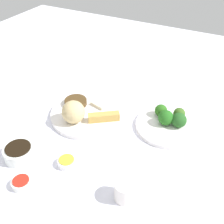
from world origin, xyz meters
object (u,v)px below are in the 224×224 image
teacup (125,191)px  broccoli_plate (168,126)px  soy_sauce_bowl (19,153)px  main_plate (89,114)px  sauce_ramekin_hot_mustard (67,162)px  sauce_ramekin_sweet_and_sour (22,183)px

teacup → broccoli_plate: bearing=-1.4°
broccoli_plate → soy_sauce_bowl: bearing=134.4°
main_plate → soy_sauce_bowl: size_ratio=3.02×
main_plate → soy_sauce_bowl: bearing=164.7°
main_plate → sauce_ramekin_hot_mustard: bearing=-164.3°
soy_sauce_bowl → sauce_ramekin_sweet_and_sour: 0.12m
broccoli_plate → sauce_ramekin_sweet_and_sour: bearing=147.0°
broccoli_plate → soy_sauce_bowl: soy_sauce_bowl is taller
soy_sauce_bowl → sauce_ramekin_hot_mustard: size_ratio=1.71×
broccoli_plate → sauce_ramekin_hot_mustard: sauce_ramekin_hot_mustard is taller
broccoli_plate → teacup: 0.34m
broccoli_plate → soy_sauce_bowl: size_ratio=2.42×
sauce_ramekin_hot_mustard → teacup: (-0.03, -0.21, 0.02)m
sauce_ramekin_hot_mustard → sauce_ramekin_sweet_and_sour: same height
soy_sauce_bowl → sauce_ramekin_sweet_and_sour: soy_sauce_bowl is taller
sauce_ramekin_sweet_and_sour → broccoli_plate: bearing=-33.0°
sauce_ramekin_hot_mustard → main_plate: bearing=15.7°
main_plate → sauce_ramekin_hot_mustard: (-0.25, -0.07, 0.00)m
teacup → soy_sauce_bowl: bearing=92.7°
main_plate → teacup: (-0.27, -0.28, 0.02)m
broccoli_plate → sauce_ramekin_hot_mustard: (-0.32, 0.22, 0.00)m
broccoli_plate → main_plate: bearing=103.5°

